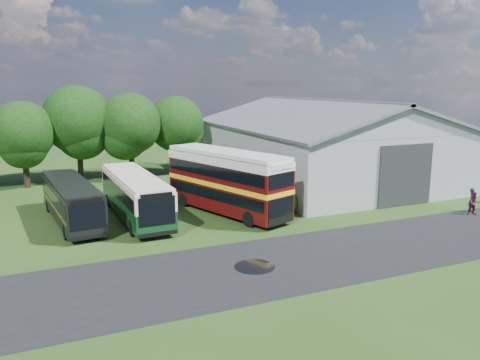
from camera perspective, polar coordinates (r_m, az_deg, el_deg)
name	(u,v)px	position (r m, az deg, el deg)	size (l,w,h in m)	color
ground	(256,246)	(28.71, 1.97, -8.03)	(120.00, 120.00, 0.00)	#203E13
asphalt_road	(325,255)	(27.66, 10.37, -9.00)	(60.00, 8.00, 0.02)	black
puddle	(255,267)	(25.58, 1.79, -10.56)	(2.20, 2.20, 0.01)	black
storage_shed	(322,139)	(48.69, 10.02, 4.97)	(18.80, 24.80, 8.15)	gray
tree_left_b	(23,132)	(48.16, -24.98, 5.29)	(5.78, 5.78, 8.16)	black
tree_mid	(77,120)	(49.49, -19.22, 6.96)	(6.80, 6.80, 9.60)	black
tree_right_a	(130,124)	(49.15, -13.24, 6.68)	(6.26, 6.26, 8.83)	black
tree_right_b	(176,124)	(51.06, -7.83, 6.78)	(5.98, 5.98, 8.45)	black
shrub_front	(289,212)	(36.26, 5.95, -3.89)	(1.70, 1.70, 1.70)	#194714
shrub_mid	(277,206)	(37.95, 4.48, -3.15)	(1.60, 1.60, 1.60)	#194714
shrub_back	(266,200)	(39.68, 3.14, -2.48)	(1.80, 1.80, 1.80)	#194714
bus_green_single	(135,195)	(34.92, -12.67, -1.81)	(3.19, 11.79, 3.22)	black
bus_maroon_double	(227,182)	(35.28, -1.63, -0.28)	(6.41, 11.42, 4.78)	black
bus_dark_single	(71,201)	(35.10, -19.85, -2.39)	(3.66, 10.92, 2.95)	black
visitor_a	(472,200)	(40.02, 26.43, -2.22)	(0.67, 0.44, 1.85)	#1C1631
visitor_b	(474,204)	(39.14, 26.64, -2.59)	(0.86, 0.67, 1.77)	#431529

